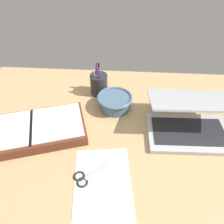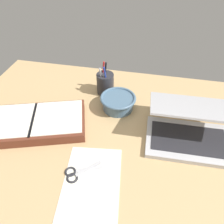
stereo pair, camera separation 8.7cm
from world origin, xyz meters
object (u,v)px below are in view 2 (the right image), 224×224
at_px(laptop, 190,129).
at_px(planner, 34,122).
at_px(scissors, 76,173).
at_px(bowl, 118,102).
at_px(pen_cup, 105,83).

relative_size(laptop, planner, 0.71).
bearing_deg(scissors, planner, 108.79).
xyz_separation_m(bowl, scissors, (-0.08, -0.36, -0.03)).
bearing_deg(planner, pen_cup, 33.16).
relative_size(pen_cup, scissors, 1.24).
bearing_deg(bowl, laptop, -21.48).
bearing_deg(laptop, planner, -175.74).
bearing_deg(scissors, bowl, 44.38).
height_order(laptop, scissors, laptop).
xyz_separation_m(pen_cup, scissors, (0.00, -0.47, -0.05)).
distance_m(laptop, bowl, 0.32).
distance_m(pen_cup, scissors, 0.47).
height_order(bowl, pen_cup, pen_cup).
height_order(pen_cup, scissors, pen_cup).
relative_size(laptop, bowl, 2.05).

